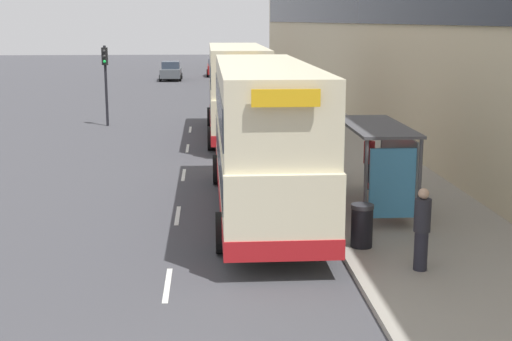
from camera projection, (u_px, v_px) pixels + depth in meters
pavement at (293, 104)px, 46.94m from camera, size 5.00×93.00×0.14m
lane_mark_1 at (167, 285)px, 15.04m from camera, size 0.12×2.00×0.01m
lane_mark_2 at (178, 215)px, 20.39m from camera, size 0.12×2.00×0.01m
lane_mark_3 at (184, 175)px, 25.75m from camera, size 0.12×2.00×0.01m
lane_mark_4 at (188, 148)px, 31.11m from camera, size 0.12×2.00×0.01m
lane_mark_5 at (190, 129)px, 36.46m from camera, size 0.12×2.00×0.01m
bus_shelter at (384, 153)px, 19.73m from camera, size 1.60×4.20×2.48m
double_decker_bus_near at (264, 135)px, 20.21m from camera, size 2.85×11.43×4.30m
double_decker_bus_ahead at (237, 89)px, 33.61m from camera, size 2.85×11.03×4.30m
car_0 at (171, 71)px, 66.43m from camera, size 2.03×4.39×1.74m
car_1 at (235, 81)px, 55.04m from camera, size 2.09×4.05×1.76m
car_2 at (216, 67)px, 71.08m from camera, size 1.96×4.17×1.78m
pedestrian_at_shelter at (337, 164)px, 22.53m from camera, size 0.34×0.34×1.73m
pedestrian_1 at (394, 155)px, 24.55m from camera, size 0.31×0.31×1.57m
pedestrian_2 at (422, 229)px, 15.37m from camera, size 0.36×0.36×1.83m
pedestrian_3 at (369, 161)px, 22.85m from camera, size 0.35×0.35×1.79m
litter_bin at (362, 225)px, 17.05m from camera, size 0.55×0.55×1.05m
traffic_light_far_kerb at (105, 72)px, 37.15m from camera, size 0.30×0.32×4.20m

